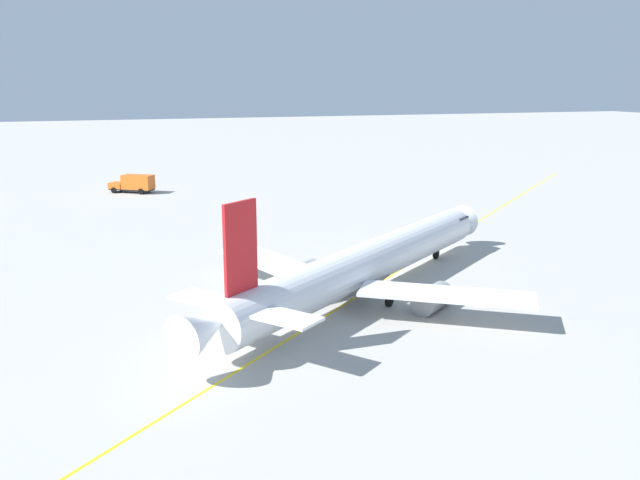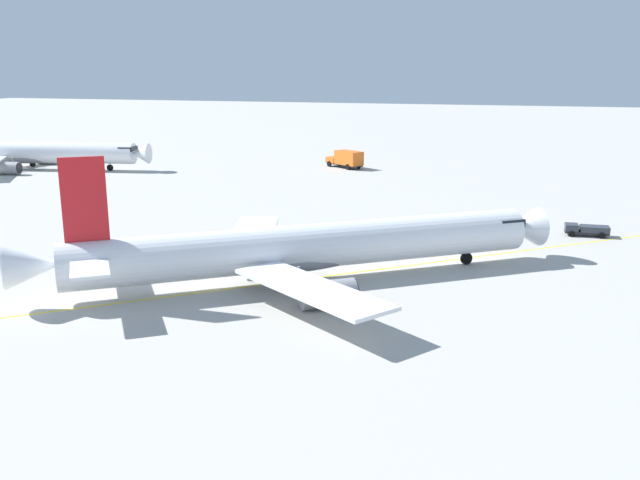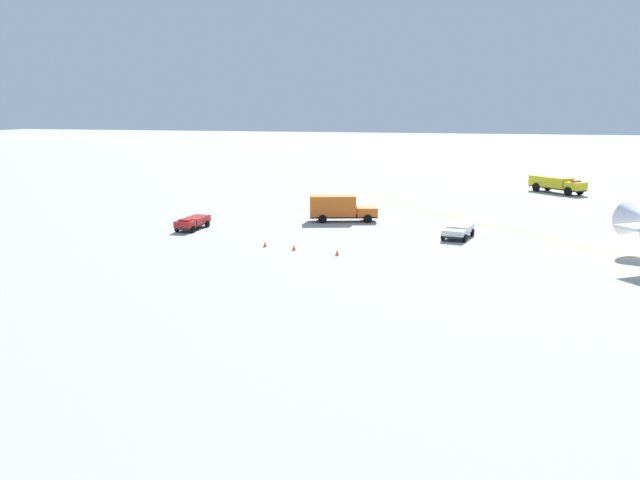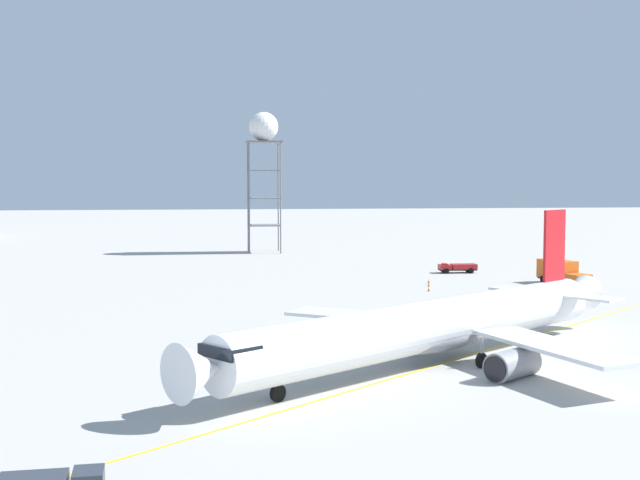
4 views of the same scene
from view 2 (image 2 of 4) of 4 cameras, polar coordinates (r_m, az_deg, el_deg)
The scene contains 6 objects.
ground_plane at distance 57.48m, azimuth 0.76°, elevation -3.24°, with size 600.00×600.00×0.00m, color #ADAAA3.
airliner_main at distance 56.12m, azimuth -1.41°, elevation -0.76°, with size 30.74×38.26×11.07m.
airliner_secondary at distance 130.79m, azimuth -23.14°, elevation 6.70°, with size 29.64×43.11×10.78m.
baggage_truck_truck at distance 77.23m, azimuth 21.36°, elevation 0.83°, with size 2.15×4.51×1.22m.
catering_truck_truck_extra at distance 122.43m, azimuth 2.21°, elevation 6.80°, with size 6.41×7.81×3.10m.
taxiway_centreline at distance 60.05m, azimuth 4.48°, elevation -2.52°, with size 116.01×130.40×0.01m.
Camera 2 is at (52.40, 16.29, 17.08)m, focal length 38.30 mm.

